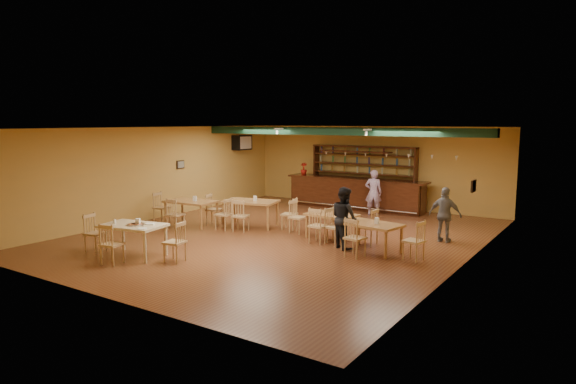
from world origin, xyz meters
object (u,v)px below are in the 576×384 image
Objects in this scene: bar_counter at (355,193)px; dining_table_a at (251,214)px; dining_table_b at (331,226)px; patron_bar at (373,192)px; dining_table_d at (371,237)px; near_table at (134,240)px; patron_right_a at (344,218)px; dining_table_c at (191,213)px.

dining_table_a is at bearing -104.93° from bar_counter.
patron_bar reaches higher than dining_table_b.
dining_table_d is 0.91× the size of patron_bar.
patron_right_a is at bearing 32.09° from near_table.
dining_table_b is 0.87× the size of dining_table_c.
near_table reaches higher than dining_table_d.
dining_table_d is (3.09, -5.40, -0.21)m from bar_counter.
dining_table_a is 1.84m from dining_table_c.
patron_right_a reaches higher than patron_bar.
patron_bar is 1.00× the size of patron_right_a.
dining_table_c is 5.94m from dining_table_d.
dining_table_c is at bearing -168.94° from dining_table_d.
patron_bar is (-2.00, 4.58, 0.43)m from dining_table_d.
patron_right_a is (5.23, 0.05, 0.39)m from dining_table_c.
dining_table_b is (1.57, -4.68, -0.23)m from bar_counter.
patron_bar is at bearing -37.24° from bar_counter.
patron_bar reaches higher than dining_table_d.
dining_table_a is (-1.24, -4.64, -0.17)m from bar_counter.
dining_table_d is 0.83m from patron_right_a.
dining_table_b is 0.94× the size of near_table.
dining_table_c is at bearing 102.50° from near_table.
patron_bar is 4.83m from patron_right_a.
dining_table_a is at bearing 77.27° from near_table.
bar_counter is at bearing -32.95° from patron_right_a.
dining_table_b is at bearing -11.40° from patron_right_a.
patron_bar is at bearing 62.55° from near_table.
dining_table_c is 0.99× the size of patron_bar.
dining_table_d is (5.94, 0.13, -0.03)m from dining_table_c.
dining_table_b is (2.81, -0.03, -0.06)m from dining_table_a.
patron_right_a reaches higher than dining_table_a.
patron_right_a is (2.37, -5.48, 0.22)m from bar_counter.
patron_right_a is at bearing -3.53° from dining_table_c.
dining_table_d is at bearing -22.77° from dining_table_b.
bar_counter is at bearing 111.48° from dining_table_b.
bar_counter reaches higher than dining_table_b.
dining_table_b is 0.87× the size of patron_bar.
dining_table_c is 3.70m from near_table.
dining_table_d is at bearing 27.84° from near_table.
bar_counter is 3.75× the size of dining_table_d.
dining_table_c is (-2.85, -5.53, -0.18)m from bar_counter.
dining_table_d reaches higher than dining_table_b.
near_table is 0.92× the size of patron_right_a.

